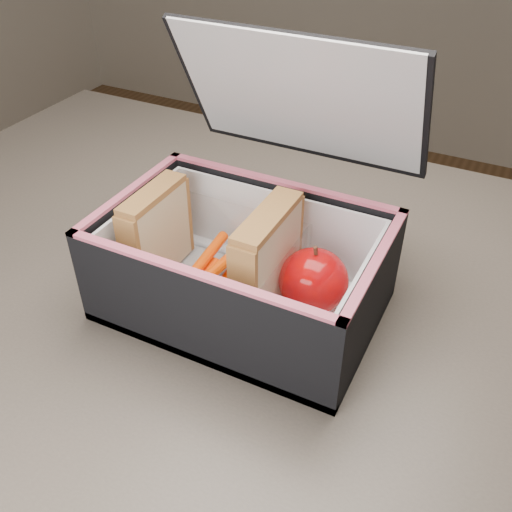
{
  "coord_description": "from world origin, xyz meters",
  "views": [
    {
      "loc": [
        0.2,
        -0.43,
        1.17
      ],
      "look_at": [
        -0.01,
        -0.02,
        0.81
      ],
      "focal_mm": 40.0,
      "sensor_mm": 36.0,
      "label": 1
    }
  ],
  "objects": [
    {
      "name": "kitchen_table",
      "position": [
        0.0,
        0.0,
        0.66
      ],
      "size": [
        1.2,
        0.8,
        0.75
      ],
      "color": "brown",
      "rests_on": "ground"
    },
    {
      "name": "lunch_bag",
      "position": [
        -0.02,
        -0.02,
        0.81
      ],
      "size": [
        0.28,
        0.27,
        0.27
      ],
      "color": "black",
      "rests_on": "kitchen_table"
    },
    {
      "name": "plastic_tub",
      "position": [
        -0.05,
        -0.03,
        0.8
      ],
      "size": [
        0.18,
        0.13,
        0.07
      ],
      "primitive_type": null,
      "color": "white",
      "rests_on": "lunch_bag"
    },
    {
      "name": "sandwich_left",
      "position": [
        -0.12,
        -0.03,
        0.82
      ],
      "size": [
        0.03,
        0.09,
        0.1
      ],
      "color": "tan",
      "rests_on": "plastic_tub"
    },
    {
      "name": "sandwich_right",
      "position": [
        0.01,
        -0.03,
        0.82
      ],
      "size": [
        0.03,
        0.1,
        0.11
      ],
      "color": "tan",
      "rests_on": "plastic_tub"
    },
    {
      "name": "carrot_sticks",
      "position": [
        -0.05,
        -0.03,
        0.78
      ],
      "size": [
        0.05,
        0.16,
        0.03
      ],
      "color": "#FF3D00",
      "rests_on": "plastic_tub"
    },
    {
      "name": "paper_napkin",
      "position": [
        0.06,
        -0.02,
        0.77
      ],
      "size": [
        0.1,
        0.11,
        0.01
      ],
      "primitive_type": "cube",
      "rotation": [
        0.0,
        0.0,
        0.43
      ],
      "color": "white",
      "rests_on": "lunch_bag"
    },
    {
      "name": "red_apple",
      "position": [
        0.06,
        -0.01,
        0.8
      ],
      "size": [
        0.08,
        0.08,
        0.08
      ],
      "rotation": [
        0.0,
        0.0,
        -0.22
      ],
      "color": "maroon",
      "rests_on": "paper_napkin"
    }
  ]
}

